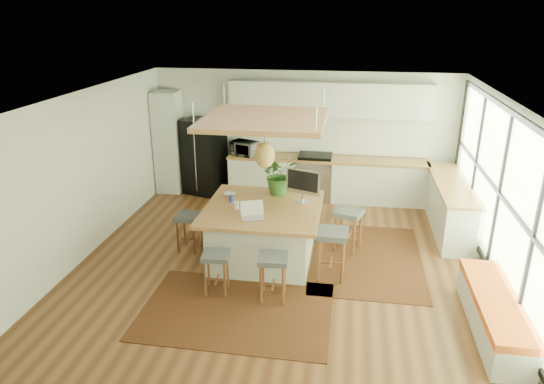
% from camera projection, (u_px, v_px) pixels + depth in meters
% --- Properties ---
extents(floor, '(7.00, 7.00, 0.00)m').
position_uv_depth(floor, '(279.00, 267.00, 7.92)').
color(floor, '#502C17').
rests_on(floor, ground).
extents(ceiling, '(7.00, 7.00, 0.00)m').
position_uv_depth(ceiling, '(280.00, 100.00, 6.97)').
color(ceiling, white).
rests_on(ceiling, ground).
extents(wall_back, '(6.50, 0.00, 6.50)m').
position_uv_depth(wall_back, '(303.00, 134.00, 10.68)').
color(wall_back, silver).
rests_on(wall_back, ground).
extents(wall_front, '(6.50, 0.00, 6.50)m').
position_uv_depth(wall_front, '(220.00, 328.00, 4.21)').
color(wall_front, silver).
rests_on(wall_front, ground).
extents(wall_left, '(0.00, 7.00, 7.00)m').
position_uv_depth(wall_left, '(81.00, 178.00, 7.93)').
color(wall_left, silver).
rests_on(wall_left, ground).
extents(wall_right, '(0.00, 7.00, 7.00)m').
position_uv_depth(wall_right, '(506.00, 201.00, 6.96)').
color(wall_right, silver).
rests_on(wall_right, ground).
extents(window_wall, '(0.10, 6.20, 2.60)m').
position_uv_depth(window_wall, '(505.00, 198.00, 6.94)').
color(window_wall, black).
rests_on(window_wall, wall_right).
extents(pantry, '(0.55, 0.60, 2.25)m').
position_uv_depth(pantry, '(169.00, 142.00, 10.90)').
color(pantry, beige).
rests_on(pantry, floor).
extents(back_counter_base, '(4.20, 0.60, 0.88)m').
position_uv_depth(back_counter_base, '(326.00, 180.00, 10.62)').
color(back_counter_base, beige).
rests_on(back_counter_base, floor).
extents(back_counter_top, '(4.24, 0.64, 0.05)m').
position_uv_depth(back_counter_top, '(327.00, 159.00, 10.46)').
color(back_counter_top, brown).
rests_on(back_counter_top, back_counter_base).
extents(backsplash, '(4.20, 0.02, 0.80)m').
position_uv_depth(backsplash, '(328.00, 135.00, 10.58)').
color(backsplash, white).
rests_on(backsplash, wall_back).
extents(upper_cabinets, '(4.20, 0.34, 0.70)m').
position_uv_depth(upper_cabinets, '(330.00, 99.00, 10.15)').
color(upper_cabinets, beige).
rests_on(upper_cabinets, wall_back).
extents(range, '(0.76, 0.62, 1.00)m').
position_uv_depth(range, '(315.00, 176.00, 10.64)').
color(range, '#A5A5AA').
rests_on(range, floor).
extents(right_counter_base, '(0.60, 2.50, 0.88)m').
position_uv_depth(right_counter_base, '(450.00, 207.00, 9.17)').
color(right_counter_base, beige).
rests_on(right_counter_base, floor).
extents(right_counter_top, '(0.64, 2.54, 0.05)m').
position_uv_depth(right_counter_top, '(453.00, 183.00, 9.01)').
color(right_counter_top, brown).
rests_on(right_counter_top, right_counter_base).
extents(window_bench, '(0.52, 2.00, 0.50)m').
position_uv_depth(window_bench, '(494.00, 314.00, 6.28)').
color(window_bench, beige).
rests_on(window_bench, floor).
extents(ceiling_panel, '(1.86, 1.86, 0.80)m').
position_uv_depth(ceiling_panel, '(265.00, 137.00, 7.61)').
color(ceiling_panel, brown).
rests_on(ceiling_panel, ceiling).
extents(rug_near, '(2.60, 1.80, 0.01)m').
position_uv_depth(rug_near, '(236.00, 310.00, 6.78)').
color(rug_near, black).
rests_on(rug_near, floor).
extents(rug_right, '(1.80, 2.60, 0.01)m').
position_uv_depth(rug_right, '(366.00, 258.00, 8.20)').
color(rug_right, black).
rests_on(rug_right, floor).
extents(fridge, '(0.98, 0.86, 1.67)m').
position_uv_depth(fridge, '(204.00, 153.00, 10.83)').
color(fridge, black).
rests_on(fridge, floor).
extents(island, '(1.85, 1.85, 0.93)m').
position_uv_depth(island, '(263.00, 233.00, 8.04)').
color(island, brown).
rests_on(island, floor).
extents(stool_near_left, '(0.41, 0.41, 0.63)m').
position_uv_depth(stool_near_left, '(216.00, 270.00, 7.11)').
color(stool_near_left, '#3F4246').
rests_on(stool_near_left, floor).
extents(stool_near_right, '(0.44, 0.44, 0.69)m').
position_uv_depth(stool_near_right, '(273.00, 277.00, 6.94)').
color(stool_near_right, '#3F4246').
rests_on(stool_near_right, floor).
extents(stool_right_front, '(0.48, 0.48, 0.79)m').
position_uv_depth(stool_right_front, '(331.00, 256.00, 7.51)').
color(stool_right_front, '#3F4246').
rests_on(stool_right_front, floor).
extents(stool_right_back, '(0.55, 0.55, 0.74)m').
position_uv_depth(stool_right_back, '(348.00, 231.00, 8.37)').
color(stool_right_back, '#3F4246').
rests_on(stool_right_back, floor).
extents(stool_left_side, '(0.42, 0.42, 0.66)m').
position_uv_depth(stool_left_side, '(189.00, 231.00, 8.37)').
color(stool_left_side, '#3F4246').
rests_on(stool_left_side, floor).
extents(laptop, '(0.45, 0.47, 0.26)m').
position_uv_depth(laptop, '(253.00, 211.00, 7.39)').
color(laptop, '#A5A5AA').
rests_on(laptop, island).
extents(monitor, '(0.64, 0.42, 0.56)m').
position_uv_depth(monitor, '(303.00, 187.00, 7.99)').
color(monitor, '#A5A5AA').
rests_on(monitor, island).
extents(microwave, '(0.62, 0.48, 0.37)m').
position_uv_depth(microwave, '(244.00, 147.00, 10.61)').
color(microwave, '#A5A5AA').
rests_on(microwave, back_counter_top).
extents(island_plant, '(0.89, 0.91, 0.53)m').
position_uv_depth(island_plant, '(279.00, 179.00, 8.37)').
color(island_plant, '#1E4C19').
rests_on(island_plant, island).
extents(island_bowl, '(0.24, 0.24, 0.05)m').
position_uv_depth(island_bowl, '(230.00, 194.00, 8.33)').
color(island_bowl, silver).
rests_on(island_bowl, island).
extents(island_bottle_0, '(0.07, 0.07, 0.19)m').
position_uv_depth(island_bottle_0, '(231.00, 197.00, 8.02)').
color(island_bottle_0, '#2C39B0').
rests_on(island_bottle_0, island).
extents(island_bottle_1, '(0.07, 0.07, 0.19)m').
position_uv_depth(island_bottle_1, '(236.00, 203.00, 7.77)').
color(island_bottle_1, white).
rests_on(island_bottle_1, island).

